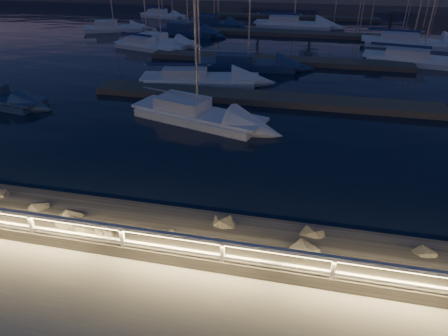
{
  "coord_description": "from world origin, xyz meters",
  "views": [
    {
      "loc": [
        2.88,
        -8.33,
        8.09
      ],
      "look_at": [
        0.17,
        4.0,
        1.05
      ],
      "focal_mm": 32.0,
      "sensor_mm": 36.0,
      "label": 1
    }
  ],
  "objects_px": {
    "sailboat_i": "(187,30)",
    "sailboat_n": "(213,22)",
    "sailboat_m": "(162,15)",
    "sailboat_g": "(245,63)",
    "sailboat_j": "(160,41)",
    "sailboat_e": "(113,27)",
    "sailboat_f": "(146,45)",
    "sailboat_h": "(418,59)",
    "sailboat_k": "(292,23)",
    "sailboat_l": "(409,41)",
    "sailboat_b": "(195,113)",
    "guard_rail": "(185,243)",
    "sailboat_c": "(197,78)"
  },
  "relations": [
    {
      "from": "sailboat_g",
      "to": "sailboat_j",
      "type": "relative_size",
      "value": 1.16
    },
    {
      "from": "sailboat_c",
      "to": "sailboat_k",
      "type": "distance_m",
      "value": 24.94
    },
    {
      "from": "sailboat_g",
      "to": "sailboat_j",
      "type": "height_order",
      "value": "sailboat_g"
    },
    {
      "from": "sailboat_e",
      "to": "sailboat_i",
      "type": "relative_size",
      "value": 0.93
    },
    {
      "from": "sailboat_f",
      "to": "sailboat_j",
      "type": "relative_size",
      "value": 1.01
    },
    {
      "from": "sailboat_h",
      "to": "sailboat_e",
      "type": "bearing_deg",
      "value": 176.37
    },
    {
      "from": "sailboat_i",
      "to": "sailboat_n",
      "type": "relative_size",
      "value": 0.98
    },
    {
      "from": "sailboat_g",
      "to": "sailboat_l",
      "type": "height_order",
      "value": "sailboat_l"
    },
    {
      "from": "sailboat_h",
      "to": "sailboat_j",
      "type": "xyz_separation_m",
      "value": [
        -23.79,
        2.44,
        -0.04
      ]
    },
    {
      "from": "sailboat_c",
      "to": "sailboat_j",
      "type": "height_order",
      "value": "sailboat_c"
    },
    {
      "from": "sailboat_k",
      "to": "sailboat_m",
      "type": "height_order",
      "value": "sailboat_k"
    },
    {
      "from": "sailboat_b",
      "to": "sailboat_m",
      "type": "bearing_deg",
      "value": 129.41
    },
    {
      "from": "sailboat_k",
      "to": "sailboat_l",
      "type": "height_order",
      "value": "sailboat_l"
    },
    {
      "from": "sailboat_h",
      "to": "sailboat_k",
      "type": "bearing_deg",
      "value": 138.24
    },
    {
      "from": "sailboat_i",
      "to": "sailboat_j",
      "type": "distance_m",
      "value": 5.84
    },
    {
      "from": "sailboat_f",
      "to": "sailboat_l",
      "type": "bearing_deg",
      "value": 31.97
    },
    {
      "from": "sailboat_g",
      "to": "sailboat_l",
      "type": "bearing_deg",
      "value": 34.05
    },
    {
      "from": "sailboat_c",
      "to": "sailboat_g",
      "type": "relative_size",
      "value": 1.03
    },
    {
      "from": "sailboat_e",
      "to": "sailboat_f",
      "type": "xyz_separation_m",
      "value": [
        7.37,
        -7.87,
        -0.02
      ]
    },
    {
      "from": "sailboat_b",
      "to": "sailboat_j",
      "type": "distance_m",
      "value": 20.42
    },
    {
      "from": "sailboat_f",
      "to": "sailboat_g",
      "type": "distance_m",
      "value": 11.51
    },
    {
      "from": "sailboat_j",
      "to": "sailboat_m",
      "type": "bearing_deg",
      "value": 120.03
    },
    {
      "from": "sailboat_f",
      "to": "sailboat_m",
      "type": "xyz_separation_m",
      "value": [
        -5.22,
        18.36,
        0.0
      ]
    },
    {
      "from": "sailboat_e",
      "to": "sailboat_g",
      "type": "distance_m",
      "value": 21.87
    },
    {
      "from": "sailboat_l",
      "to": "sailboat_i",
      "type": "bearing_deg",
      "value": -176.99
    },
    {
      "from": "sailboat_i",
      "to": "sailboat_j",
      "type": "height_order",
      "value": "sailboat_i"
    },
    {
      "from": "sailboat_k",
      "to": "sailboat_l",
      "type": "distance_m",
      "value": 14.51
    },
    {
      "from": "sailboat_i",
      "to": "sailboat_m",
      "type": "height_order",
      "value": "sailboat_i"
    },
    {
      "from": "sailboat_m",
      "to": "sailboat_n",
      "type": "bearing_deg",
      "value": -14.68
    },
    {
      "from": "sailboat_e",
      "to": "sailboat_l",
      "type": "distance_m",
      "value": 32.26
    },
    {
      "from": "sailboat_e",
      "to": "sailboat_f",
      "type": "distance_m",
      "value": 10.78
    },
    {
      "from": "sailboat_l",
      "to": "sailboat_g",
      "type": "bearing_deg",
      "value": -135.53
    },
    {
      "from": "sailboat_e",
      "to": "sailboat_g",
      "type": "relative_size",
      "value": 0.85
    },
    {
      "from": "sailboat_j",
      "to": "sailboat_l",
      "type": "relative_size",
      "value": 0.73
    },
    {
      "from": "sailboat_j",
      "to": "sailboat_k",
      "type": "bearing_deg",
      "value": 56.46
    },
    {
      "from": "sailboat_h",
      "to": "sailboat_n",
      "type": "bearing_deg",
      "value": 157.44
    },
    {
      "from": "sailboat_b",
      "to": "sailboat_e",
      "type": "relative_size",
      "value": 1.14
    },
    {
      "from": "sailboat_g",
      "to": "guard_rail",
      "type": "bearing_deg",
      "value": -89.11
    },
    {
      "from": "sailboat_h",
      "to": "sailboat_k",
      "type": "relative_size",
      "value": 0.98
    },
    {
      "from": "sailboat_f",
      "to": "sailboat_l",
      "type": "relative_size",
      "value": 0.74
    },
    {
      "from": "sailboat_h",
      "to": "sailboat_l",
      "type": "relative_size",
      "value": 0.97
    },
    {
      "from": "sailboat_b",
      "to": "sailboat_e",
      "type": "distance_m",
      "value": 29.43
    },
    {
      "from": "sailboat_i",
      "to": "guard_rail",
      "type": "bearing_deg",
      "value": -58.33
    },
    {
      "from": "guard_rail",
      "to": "sailboat_h",
      "type": "relative_size",
      "value": 2.82
    },
    {
      "from": "sailboat_l",
      "to": "sailboat_n",
      "type": "relative_size",
      "value": 1.26
    },
    {
      "from": "guard_rail",
      "to": "sailboat_l",
      "type": "xyz_separation_m",
      "value": [
        12.14,
        35.06,
        -0.92
      ]
    },
    {
      "from": "sailboat_g",
      "to": "sailboat_h",
      "type": "bearing_deg",
      "value": 13.23
    },
    {
      "from": "sailboat_k",
      "to": "sailboat_f",
      "type": "bearing_deg",
      "value": -128.84
    },
    {
      "from": "sailboat_j",
      "to": "sailboat_l",
      "type": "distance_m",
      "value": 24.75
    },
    {
      "from": "sailboat_g",
      "to": "sailboat_k",
      "type": "xyz_separation_m",
      "value": [
        2.34,
        19.6,
        0.05
      ]
    }
  ]
}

